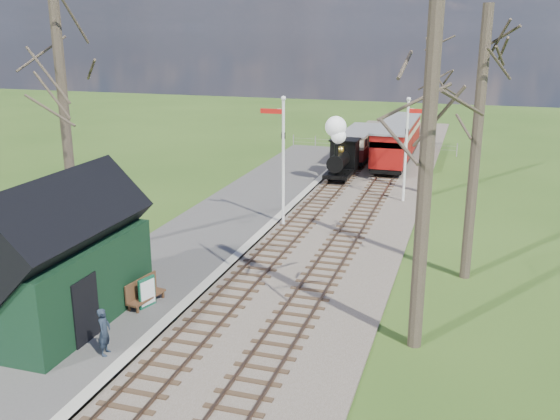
# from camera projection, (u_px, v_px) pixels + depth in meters

# --- Properties ---
(distant_hills) EXTENTS (114.40, 48.00, 22.02)m
(distant_hills) POSITION_uv_depth(u_px,v_px,m) (412.00, 238.00, 78.24)
(distant_hills) COLOR #385B23
(distant_hills) RESTS_ON ground
(ballast_bed) EXTENTS (8.00, 60.00, 0.10)m
(ballast_bed) POSITION_uv_depth(u_px,v_px,m) (349.00, 197.00, 34.89)
(ballast_bed) COLOR brown
(ballast_bed) RESTS_ON ground
(track_near) EXTENTS (1.60, 60.00, 0.15)m
(track_near) POSITION_uv_depth(u_px,v_px,m) (326.00, 195.00, 35.24)
(track_near) COLOR brown
(track_near) RESTS_ON ground
(track_far) EXTENTS (1.60, 60.00, 0.15)m
(track_far) POSITION_uv_depth(u_px,v_px,m) (372.00, 198.00, 34.50)
(track_far) COLOR brown
(track_far) RESTS_ON ground
(platform) EXTENTS (5.00, 44.00, 0.20)m
(platform) POSITION_uv_depth(u_px,v_px,m) (213.00, 231.00, 28.92)
(platform) COLOR #474442
(platform) RESTS_ON ground
(coping_strip) EXTENTS (0.40, 44.00, 0.21)m
(coping_strip) POSITION_uv_depth(u_px,v_px,m) (260.00, 236.00, 28.26)
(coping_strip) COLOR #B2AD9E
(coping_strip) RESTS_ON ground
(station_shed) EXTENTS (3.25, 6.30, 4.78)m
(station_shed) POSITION_uv_depth(u_px,v_px,m) (60.00, 259.00, 19.38)
(station_shed) COLOR black
(station_shed) RESTS_ON platform
(semaphore_near) EXTENTS (1.22, 0.24, 6.22)m
(semaphore_near) POSITION_uv_depth(u_px,v_px,m) (282.00, 152.00, 28.98)
(semaphore_near) COLOR silver
(semaphore_near) RESTS_ON ground
(semaphore_far) EXTENTS (1.22, 0.24, 5.72)m
(semaphore_far) POSITION_uv_depth(u_px,v_px,m) (408.00, 142.00, 33.08)
(semaphore_far) COLOR silver
(semaphore_far) RESTS_ON ground
(bare_trees) EXTENTS (15.51, 22.39, 12.00)m
(bare_trees) POSITION_uv_depth(u_px,v_px,m) (289.00, 142.00, 22.53)
(bare_trees) COLOR #382D23
(bare_trees) RESTS_ON ground
(fence_line) EXTENTS (12.60, 0.08, 1.00)m
(fence_line) POSITION_uv_depth(u_px,v_px,m) (372.00, 145.00, 47.85)
(fence_line) COLOR slate
(fence_line) RESTS_ON ground
(locomotive) EXTENTS (1.60, 3.74, 4.01)m
(locomotive) POSITION_uv_depth(u_px,v_px,m) (341.00, 152.00, 38.25)
(locomotive) COLOR black
(locomotive) RESTS_ON ground
(coach) EXTENTS (1.87, 6.42, 1.97)m
(coach) POSITION_uv_depth(u_px,v_px,m) (359.00, 143.00, 43.93)
(coach) COLOR black
(coach) RESTS_ON ground
(red_carriage_a) EXTENTS (2.23, 5.52, 2.34)m
(red_carriage_a) POSITION_uv_depth(u_px,v_px,m) (391.00, 148.00, 40.93)
(red_carriage_a) COLOR black
(red_carriage_a) RESTS_ON ground
(red_carriage_b) EXTENTS (2.23, 5.52, 2.34)m
(red_carriage_b) POSITION_uv_depth(u_px,v_px,m) (402.00, 135.00, 45.97)
(red_carriage_b) COLOR black
(red_carriage_b) RESTS_ON ground
(sign_board) EXTENTS (0.28, 0.70, 1.04)m
(sign_board) POSITION_uv_depth(u_px,v_px,m) (147.00, 292.00, 20.75)
(sign_board) COLOR #104C32
(sign_board) RESTS_ON platform
(bench) EXTENTS (0.71, 1.64, 0.90)m
(bench) POSITION_uv_depth(u_px,v_px,m) (143.00, 292.00, 20.99)
(bench) COLOR #4C2F1B
(bench) RESTS_ON platform
(person) EXTENTS (0.43, 0.57, 1.41)m
(person) POSITION_uv_depth(u_px,v_px,m) (104.00, 332.00, 17.66)
(person) COLOR #1B2432
(person) RESTS_ON platform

